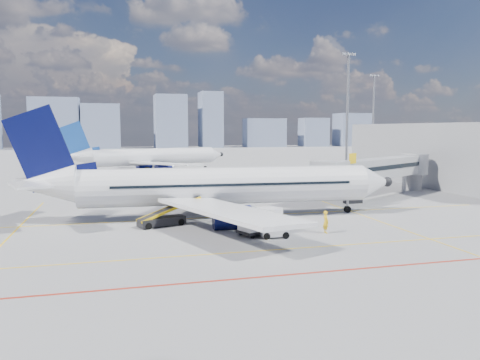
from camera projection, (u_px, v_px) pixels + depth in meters
The scene contains 13 objects.
ground at pixel (248, 233), 41.01m from camera, with size 420.00×420.00×0.00m, color gray.
apron_markings at pixel (255, 244), 37.11m from camera, with size 90.00×35.12×0.01m.
jet_bridge at pixel (382, 169), 62.81m from camera, with size 23.55×15.78×6.30m.
terminal_block at pixel (442, 154), 75.57m from camera, with size 10.00×42.00×10.00m.
floodlight_mast_ne at pixel (347, 108), 102.02m from camera, with size 3.20×0.61×25.45m.
floodlight_mast_far at pixel (373, 114), 142.50m from camera, with size 3.20×0.61×25.45m.
distant_skyline at pixel (120, 125), 220.17m from camera, with size 253.50×15.40×27.18m.
main_aircraft at pixel (211, 187), 47.79m from camera, with size 39.66×34.53×11.57m.
second_aircraft at pixel (148, 157), 97.99m from camera, with size 35.01×29.83×10.68m.
baggage_tug at pixel (273, 229), 39.22m from camera, with size 2.34×1.50×1.57m.
cargo_dolly at pixel (261, 220), 40.46m from camera, with size 4.43×3.31×2.22m.
belt_loader at pixel (163, 219), 44.02m from camera, with size 6.32×3.50×2.57m.
ramp_worker at pixel (326, 222), 40.99m from camera, with size 0.72×0.47×1.98m, color gold.
Camera 1 is at (-10.95, -38.75, 9.09)m, focal length 35.00 mm.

